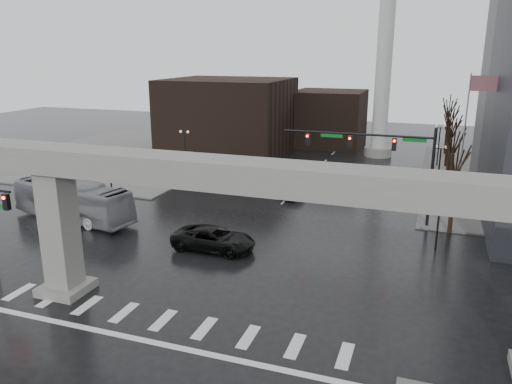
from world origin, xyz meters
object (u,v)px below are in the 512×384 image
signal_mast_arm (383,153)px  far_car (295,190)px  city_bus (73,201)px  pickup_truck (214,239)px

signal_mast_arm → far_car: 10.92m
signal_mast_arm → city_bus: signal_mast_arm is taller
city_bus → signal_mast_arm: bearing=-61.1°
city_bus → pickup_truck: bearing=-88.2°
pickup_truck → far_car: 14.85m
far_car → city_bus: bearing=-133.4°
signal_mast_arm → city_bus: bearing=-161.9°
signal_mast_arm → city_bus: size_ratio=1.04×
pickup_truck → far_car: size_ratio=1.46×
city_bus → far_car: size_ratio=2.86×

